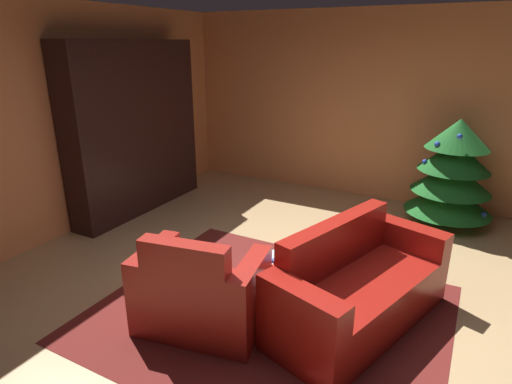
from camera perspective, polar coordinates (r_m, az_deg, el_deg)
The scene contains 11 objects.
ground_plane at distance 4.00m, azimuth 5.45°, elevation -14.98°, with size 7.73×7.73×0.00m, color tan.
wall_back at distance 6.50m, azimuth 17.30°, elevation 10.73°, with size 6.40×0.06×2.73m, color #D88A50.
wall_left at distance 5.43m, azimuth -26.85°, elevation 7.93°, with size 0.06×6.56×2.73m, color #D88A50.
area_rug at distance 3.90m, azimuth 1.88°, elevation -15.88°, with size 2.94×2.49×0.01m, color maroon.
bookshelf_unit at distance 6.12m, azimuth -14.93°, elevation 8.09°, with size 0.40×2.16×2.29m.
armchair_red at distance 3.59m, azimuth -7.55°, elevation -13.53°, with size 1.11×0.82×0.89m.
couch_red at distance 3.74m, azimuth 13.43°, elevation -12.63°, with size 1.22×1.87×0.86m.
coffee_table at distance 3.73m, azimuth 3.72°, elevation -10.74°, with size 0.72×0.72×0.42m.
book_stack_on_table at distance 3.70m, azimuth 3.86°, elevation -9.68°, with size 0.23×0.18×0.07m.
bottle_on_table at distance 3.64m, azimuth 6.93°, elevation -8.92°, with size 0.06×0.06×0.28m.
decorated_tree at distance 5.94m, azimuth 24.93°, elevation 2.39°, with size 1.08×1.08×1.38m.
Camera 1 is at (1.22, -3.07, 2.26)m, focal length 29.76 mm.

